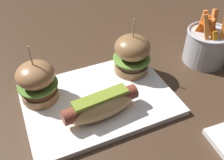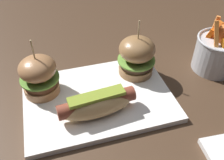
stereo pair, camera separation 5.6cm
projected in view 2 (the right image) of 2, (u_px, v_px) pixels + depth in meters
The scene contains 6 objects.
ground_plane at pixel (98, 100), 0.59m from camera, with size 3.00×3.00×0.00m, color #422D1E.
platter_main at pixel (98, 98), 0.58m from camera, with size 0.33×0.23×0.01m, color white.
hot_dog at pixel (97, 104), 0.52m from camera, with size 0.17×0.07×0.05m.
slider_left at pixel (39, 75), 0.56m from camera, with size 0.09×0.09×0.14m.
slider_right at pixel (137, 56), 0.61m from camera, with size 0.09×0.09×0.14m.
fries_bucket at pixel (217, 53), 0.65m from camera, with size 0.12×0.12×0.14m.
Camera 2 is at (-0.09, -0.41, 0.42)m, focal length 40.60 mm.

